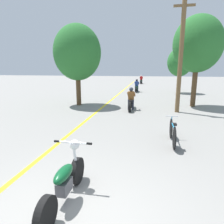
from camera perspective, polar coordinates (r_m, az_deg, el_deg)
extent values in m
cube|color=yellow|center=(15.60, -0.43, 3.28)|extent=(0.14, 48.00, 0.01)
cylinder|color=brown|center=(11.92, 19.06, 14.89)|extent=(0.24, 0.24, 6.27)
cube|color=brown|center=(12.32, 19.99, 26.71)|extent=(1.10, 0.10, 0.12)
cylinder|color=#513A23|center=(14.18, 22.46, 7.49)|extent=(0.32, 0.32, 2.99)
ellipsoid|color=#286B2D|center=(14.21, 23.32, 17.41)|extent=(3.06, 2.75, 3.52)
cylinder|color=#513A23|center=(21.50, 18.47, 8.25)|extent=(0.32, 0.32, 2.29)
ellipsoid|color=#286B2D|center=(21.46, 18.83, 13.36)|extent=(2.44, 2.20, 2.81)
cylinder|color=#513A23|center=(13.84, -9.57, 7.11)|extent=(0.32, 0.32, 2.49)
ellipsoid|color=#286B2D|center=(13.81, -9.92, 16.39)|extent=(3.14, 2.83, 3.62)
cylinder|color=black|center=(4.63, -9.88, -16.19)|extent=(0.12, 0.59, 0.59)
cylinder|color=black|center=(3.60, -18.36, -26.07)|extent=(0.12, 0.59, 0.59)
ellipsoid|color=#0C4723|center=(3.93, -13.69, -16.73)|extent=(0.24, 0.67, 0.21)
cube|color=#4C4C51|center=(4.07, -13.49, -19.96)|extent=(0.20, 0.36, 0.24)
cylinder|color=silver|center=(4.40, -10.48, -12.56)|extent=(0.06, 0.23, 0.74)
cylinder|color=silver|center=(4.18, -11.13, -8.53)|extent=(0.70, 0.04, 0.04)
cylinder|color=black|center=(4.31, -15.47, -8.07)|extent=(0.11, 0.05, 0.05)
cylinder|color=black|center=(4.07, -6.51, -8.97)|extent=(0.11, 0.05, 0.05)
sphere|color=silver|center=(4.28, -10.63, -9.12)|extent=(0.21, 0.21, 0.21)
cylinder|color=black|center=(12.95, 5.73, 2.67)|extent=(0.12, 0.61, 0.61)
cylinder|color=black|center=(11.53, 5.09, 1.47)|extent=(0.12, 0.61, 0.61)
cube|color=black|center=(12.21, 5.44, 2.94)|extent=(0.20, 0.92, 0.28)
cylinder|color=silver|center=(12.76, 5.75, 5.50)|extent=(0.50, 0.03, 0.03)
cylinder|color=#282D3D|center=(12.20, 4.80, 2.12)|extent=(0.11, 0.11, 0.63)
cylinder|color=#282D3D|center=(12.18, 6.01, 2.07)|extent=(0.11, 0.11, 0.63)
cube|color=brown|center=(12.13, 5.47, 4.72)|extent=(0.34, 0.27, 0.52)
cylinder|color=brown|center=(12.30, 4.62, 5.07)|extent=(0.08, 0.41, 0.32)
cylinder|color=brown|center=(12.27, 6.48, 5.01)|extent=(0.08, 0.41, 0.32)
sphere|color=#2D333D|center=(12.13, 5.53, 6.48)|extent=(0.25, 0.25, 0.25)
cylinder|color=black|center=(22.16, 7.17, 6.74)|extent=(0.12, 0.63, 0.63)
cylinder|color=black|center=(20.69, 6.90, 6.34)|extent=(0.12, 0.63, 0.63)
cube|color=#0C4723|center=(21.41, 7.05, 7.02)|extent=(0.20, 0.95, 0.28)
cylinder|color=silver|center=(22.01, 7.20, 8.44)|extent=(0.50, 0.03, 0.03)
cylinder|color=#282D3D|center=(21.38, 6.68, 6.55)|extent=(0.11, 0.11, 0.64)
cylinder|color=#282D3D|center=(21.37, 7.38, 6.53)|extent=(0.11, 0.11, 0.64)
cube|color=navy|center=(21.36, 7.07, 8.04)|extent=(0.34, 0.27, 0.51)
cylinder|color=navy|center=(21.52, 6.57, 8.22)|extent=(0.08, 0.40, 0.32)
cylinder|color=navy|center=(21.50, 7.64, 8.19)|extent=(0.08, 0.40, 0.32)
sphere|color=black|center=(21.37, 7.11, 9.00)|extent=(0.22, 0.22, 0.22)
cylinder|color=black|center=(33.61, 8.38, 8.61)|extent=(0.12, 0.61, 0.61)
cylinder|color=black|center=(32.17, 8.26, 8.45)|extent=(0.12, 0.61, 0.61)
cube|color=#0C4723|center=(32.88, 8.33, 8.85)|extent=(0.20, 0.92, 0.28)
cylinder|color=silver|center=(33.47, 8.41, 9.72)|extent=(0.50, 0.03, 0.03)
cylinder|color=#282D3D|center=(32.84, 8.09, 8.55)|extent=(0.11, 0.11, 0.62)
cylinder|color=#282D3D|center=(32.83, 8.55, 8.53)|extent=(0.11, 0.11, 0.62)
cube|color=red|center=(32.83, 8.35, 9.57)|extent=(0.34, 0.27, 0.57)
cylinder|color=red|center=(33.00, 8.02, 9.69)|extent=(0.08, 0.45, 0.35)
cylinder|color=red|center=(32.98, 8.72, 9.66)|extent=(0.08, 0.45, 0.35)
sphere|color=white|center=(32.86, 8.38, 10.24)|extent=(0.22, 0.22, 0.22)
cylinder|color=black|center=(7.57, 16.50, -4.50)|extent=(0.04, 0.72, 0.72)
cylinder|color=black|center=(6.56, 17.38, -7.17)|extent=(0.04, 0.72, 0.72)
cylinder|color=#197FB2|center=(6.99, 17.04, -3.79)|extent=(0.04, 0.85, 0.04)
cylinder|color=#197FB2|center=(6.57, 17.43, -5.17)|extent=(0.03, 0.03, 0.43)
cube|color=black|center=(6.51, 17.55, -3.37)|extent=(0.10, 0.20, 0.05)
cylinder|color=#197FB2|center=(7.45, 16.65, -2.90)|extent=(0.03, 0.03, 0.47)
cylinder|color=silver|center=(7.40, 16.76, -1.16)|extent=(0.44, 0.03, 0.03)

